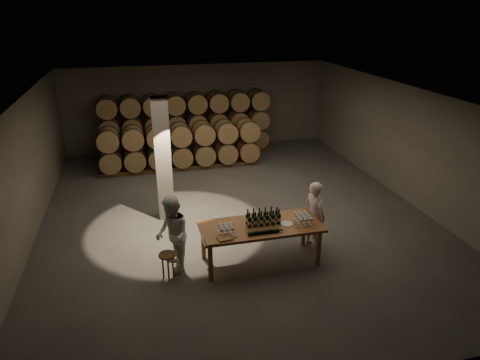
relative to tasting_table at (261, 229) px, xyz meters
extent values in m
plane|color=#4D4B48|center=(0.00, 2.50, -0.80)|extent=(12.00, 12.00, 0.00)
plane|color=#605E59|center=(0.00, 2.50, 2.40)|extent=(12.00, 12.00, 0.00)
plane|color=#676258|center=(0.00, 8.50, 0.80)|extent=(10.00, 0.00, 10.00)
plane|color=#676258|center=(0.00, -3.50, 0.80)|extent=(10.00, 0.00, 10.00)
plane|color=#676258|center=(-5.00, 2.50, 0.80)|extent=(0.00, 12.00, 12.00)
plane|color=#676258|center=(5.00, 2.50, 0.80)|extent=(0.00, 12.00, 12.00)
cube|color=slate|center=(-1.80, 2.70, 0.80)|extent=(0.40, 0.40, 3.20)
cylinder|color=brown|center=(-1.18, -0.43, -0.38)|extent=(0.10, 0.10, 0.84)
cylinder|color=brown|center=(1.18, -0.43, -0.38)|extent=(0.10, 0.10, 0.84)
cylinder|color=brown|center=(-1.18, 0.43, -0.38)|extent=(0.10, 0.10, 0.84)
cylinder|color=brown|center=(1.18, 0.43, -0.38)|extent=(0.10, 0.10, 0.84)
cube|color=brown|center=(0.00, 0.00, 0.07)|extent=(2.60, 1.10, 0.06)
cube|color=brown|center=(-0.57, 7.40, -0.74)|extent=(6.26, 0.10, 0.12)
cube|color=brown|center=(-0.57, 8.00, -0.74)|extent=(6.26, 0.10, 0.12)
cylinder|color=olive|center=(-3.30, 7.70, -0.33)|extent=(0.70, 0.95, 0.70)
cylinder|color=black|center=(-3.30, 7.44, -0.33)|extent=(0.73, 0.04, 0.73)
cylinder|color=black|center=(-3.30, 7.96, -0.33)|extent=(0.73, 0.04, 0.73)
cylinder|color=olive|center=(-2.52, 7.70, -0.33)|extent=(0.70, 0.95, 0.70)
cylinder|color=black|center=(-2.52, 7.44, -0.33)|extent=(0.73, 0.04, 0.73)
cylinder|color=black|center=(-2.52, 7.96, -0.33)|extent=(0.73, 0.04, 0.73)
cylinder|color=olive|center=(-1.74, 7.70, -0.33)|extent=(0.70, 0.95, 0.70)
cylinder|color=black|center=(-1.74, 7.44, -0.33)|extent=(0.73, 0.04, 0.73)
cylinder|color=black|center=(-1.74, 7.96, -0.33)|extent=(0.73, 0.04, 0.73)
cylinder|color=olive|center=(-0.96, 7.70, -0.33)|extent=(0.70, 0.95, 0.70)
cylinder|color=black|center=(-0.96, 7.44, -0.33)|extent=(0.73, 0.04, 0.73)
cylinder|color=black|center=(-0.96, 7.96, -0.33)|extent=(0.73, 0.04, 0.73)
cylinder|color=olive|center=(-0.18, 7.70, -0.33)|extent=(0.70, 0.95, 0.70)
cylinder|color=black|center=(-0.18, 7.44, -0.33)|extent=(0.73, 0.04, 0.73)
cylinder|color=black|center=(-0.18, 7.96, -0.33)|extent=(0.73, 0.04, 0.73)
cylinder|color=olive|center=(0.60, 7.70, -0.33)|extent=(0.70, 0.95, 0.70)
cylinder|color=black|center=(0.60, 7.44, -0.33)|extent=(0.73, 0.04, 0.73)
cylinder|color=black|center=(0.60, 7.96, -0.33)|extent=(0.73, 0.04, 0.73)
cylinder|color=olive|center=(1.38, 7.70, -0.33)|extent=(0.70, 0.95, 0.70)
cylinder|color=black|center=(1.38, 7.44, -0.33)|extent=(0.73, 0.04, 0.73)
cylinder|color=black|center=(1.38, 7.96, -0.33)|extent=(0.73, 0.04, 0.73)
cylinder|color=olive|center=(2.16, 7.70, -0.33)|extent=(0.70, 0.95, 0.70)
cylinder|color=black|center=(2.16, 7.44, -0.33)|extent=(0.73, 0.04, 0.73)
cylinder|color=black|center=(2.16, 7.96, -0.33)|extent=(0.73, 0.04, 0.73)
cylinder|color=olive|center=(-3.30, 7.70, 0.41)|extent=(0.70, 0.95, 0.70)
cylinder|color=black|center=(-3.30, 7.44, 0.41)|extent=(0.73, 0.04, 0.73)
cylinder|color=black|center=(-3.30, 7.96, 0.41)|extent=(0.73, 0.04, 0.73)
cylinder|color=olive|center=(-2.52, 7.70, 0.41)|extent=(0.70, 0.95, 0.70)
cylinder|color=black|center=(-2.52, 7.44, 0.41)|extent=(0.73, 0.04, 0.73)
cylinder|color=black|center=(-2.52, 7.96, 0.41)|extent=(0.73, 0.04, 0.73)
cylinder|color=olive|center=(-1.74, 7.70, 0.41)|extent=(0.70, 0.95, 0.70)
cylinder|color=black|center=(-1.74, 7.44, 0.41)|extent=(0.73, 0.04, 0.73)
cylinder|color=black|center=(-1.74, 7.96, 0.41)|extent=(0.73, 0.04, 0.73)
cylinder|color=olive|center=(-0.96, 7.70, 0.41)|extent=(0.70, 0.95, 0.70)
cylinder|color=black|center=(-0.96, 7.44, 0.41)|extent=(0.73, 0.04, 0.73)
cylinder|color=black|center=(-0.96, 7.96, 0.41)|extent=(0.73, 0.04, 0.73)
cylinder|color=olive|center=(-0.18, 7.70, 0.41)|extent=(0.70, 0.95, 0.70)
cylinder|color=black|center=(-0.18, 7.44, 0.41)|extent=(0.73, 0.04, 0.73)
cylinder|color=black|center=(-0.18, 7.96, 0.41)|extent=(0.73, 0.04, 0.73)
cylinder|color=olive|center=(0.60, 7.70, 0.41)|extent=(0.70, 0.95, 0.70)
cylinder|color=black|center=(0.60, 7.44, 0.41)|extent=(0.73, 0.04, 0.73)
cylinder|color=black|center=(0.60, 7.96, 0.41)|extent=(0.73, 0.04, 0.73)
cylinder|color=olive|center=(1.38, 7.70, 0.41)|extent=(0.70, 0.95, 0.70)
cylinder|color=black|center=(1.38, 7.44, 0.41)|extent=(0.73, 0.04, 0.73)
cylinder|color=black|center=(1.38, 7.96, 0.41)|extent=(0.73, 0.04, 0.73)
cylinder|color=olive|center=(2.16, 7.70, 0.41)|extent=(0.70, 0.95, 0.70)
cylinder|color=black|center=(2.16, 7.44, 0.41)|extent=(0.73, 0.04, 0.73)
cylinder|color=black|center=(2.16, 7.96, 0.41)|extent=(0.73, 0.04, 0.73)
cylinder|color=olive|center=(-3.30, 7.70, 1.15)|extent=(0.70, 0.95, 0.70)
cylinder|color=black|center=(-3.30, 7.44, 1.15)|extent=(0.73, 0.04, 0.73)
cylinder|color=black|center=(-3.30, 7.96, 1.15)|extent=(0.73, 0.04, 0.73)
cylinder|color=olive|center=(-2.52, 7.70, 1.15)|extent=(0.70, 0.95, 0.70)
cylinder|color=black|center=(-2.52, 7.44, 1.15)|extent=(0.73, 0.04, 0.73)
cylinder|color=black|center=(-2.52, 7.96, 1.15)|extent=(0.73, 0.04, 0.73)
cylinder|color=olive|center=(-1.74, 7.70, 1.15)|extent=(0.70, 0.95, 0.70)
cylinder|color=black|center=(-1.74, 7.44, 1.15)|extent=(0.73, 0.04, 0.73)
cylinder|color=black|center=(-1.74, 7.96, 1.15)|extent=(0.73, 0.04, 0.73)
cylinder|color=olive|center=(-0.96, 7.70, 1.15)|extent=(0.70, 0.95, 0.70)
cylinder|color=black|center=(-0.96, 7.44, 1.15)|extent=(0.73, 0.04, 0.73)
cylinder|color=black|center=(-0.96, 7.96, 1.15)|extent=(0.73, 0.04, 0.73)
cylinder|color=olive|center=(-0.18, 7.70, 1.15)|extent=(0.70, 0.95, 0.70)
cylinder|color=black|center=(-0.18, 7.44, 1.15)|extent=(0.73, 0.04, 0.73)
cylinder|color=black|center=(-0.18, 7.96, 1.15)|extent=(0.73, 0.04, 0.73)
cylinder|color=olive|center=(0.60, 7.70, 1.15)|extent=(0.70, 0.95, 0.70)
cylinder|color=black|center=(0.60, 7.44, 1.15)|extent=(0.73, 0.04, 0.73)
cylinder|color=black|center=(0.60, 7.96, 1.15)|extent=(0.73, 0.04, 0.73)
cylinder|color=olive|center=(1.38, 7.70, 1.15)|extent=(0.70, 0.95, 0.70)
cylinder|color=black|center=(1.38, 7.44, 1.15)|extent=(0.73, 0.04, 0.73)
cylinder|color=black|center=(1.38, 7.96, 1.15)|extent=(0.73, 0.04, 0.73)
cylinder|color=olive|center=(2.16, 7.70, 1.15)|extent=(0.70, 0.95, 0.70)
cylinder|color=black|center=(2.16, 7.44, 1.15)|extent=(0.73, 0.04, 0.73)
cylinder|color=black|center=(2.16, 7.96, 1.15)|extent=(0.73, 0.04, 0.73)
cube|color=brown|center=(-0.96, 6.00, -0.74)|extent=(5.48, 0.10, 0.12)
cube|color=brown|center=(-0.96, 6.60, -0.74)|extent=(5.48, 0.10, 0.12)
cylinder|color=olive|center=(-3.30, 6.30, -0.33)|extent=(0.70, 0.95, 0.70)
cylinder|color=black|center=(-3.30, 6.04, -0.33)|extent=(0.73, 0.04, 0.73)
cylinder|color=black|center=(-3.30, 6.56, -0.33)|extent=(0.73, 0.04, 0.73)
cylinder|color=olive|center=(-2.52, 6.30, -0.33)|extent=(0.70, 0.95, 0.70)
cylinder|color=black|center=(-2.52, 6.04, -0.33)|extent=(0.73, 0.04, 0.73)
cylinder|color=black|center=(-2.52, 6.56, -0.33)|extent=(0.73, 0.04, 0.73)
cylinder|color=olive|center=(-1.74, 6.30, -0.33)|extent=(0.70, 0.95, 0.70)
cylinder|color=black|center=(-1.74, 6.04, -0.33)|extent=(0.73, 0.04, 0.73)
cylinder|color=black|center=(-1.74, 6.56, -0.33)|extent=(0.73, 0.04, 0.73)
cylinder|color=olive|center=(-0.96, 6.30, -0.33)|extent=(0.70, 0.95, 0.70)
cylinder|color=black|center=(-0.96, 6.04, -0.33)|extent=(0.73, 0.04, 0.73)
cylinder|color=black|center=(-0.96, 6.56, -0.33)|extent=(0.73, 0.04, 0.73)
cylinder|color=olive|center=(-0.18, 6.30, -0.33)|extent=(0.70, 0.95, 0.70)
cylinder|color=black|center=(-0.18, 6.04, -0.33)|extent=(0.73, 0.04, 0.73)
cylinder|color=black|center=(-0.18, 6.56, -0.33)|extent=(0.73, 0.04, 0.73)
cylinder|color=olive|center=(0.60, 6.30, -0.33)|extent=(0.70, 0.95, 0.70)
cylinder|color=black|center=(0.60, 6.04, -0.33)|extent=(0.73, 0.04, 0.73)
cylinder|color=black|center=(0.60, 6.56, -0.33)|extent=(0.73, 0.04, 0.73)
cylinder|color=olive|center=(1.38, 6.30, -0.33)|extent=(0.70, 0.95, 0.70)
cylinder|color=black|center=(1.38, 6.04, -0.33)|extent=(0.73, 0.04, 0.73)
cylinder|color=black|center=(1.38, 6.56, -0.33)|extent=(0.73, 0.04, 0.73)
cylinder|color=olive|center=(-3.30, 6.30, 0.41)|extent=(0.70, 0.95, 0.70)
cylinder|color=black|center=(-3.30, 6.04, 0.41)|extent=(0.73, 0.04, 0.73)
cylinder|color=black|center=(-3.30, 6.56, 0.41)|extent=(0.73, 0.04, 0.73)
cylinder|color=olive|center=(-2.52, 6.30, 0.41)|extent=(0.70, 0.95, 0.70)
cylinder|color=black|center=(-2.52, 6.04, 0.41)|extent=(0.73, 0.04, 0.73)
cylinder|color=black|center=(-2.52, 6.56, 0.41)|extent=(0.73, 0.04, 0.73)
cylinder|color=olive|center=(-1.74, 6.30, 0.41)|extent=(0.70, 0.95, 0.70)
cylinder|color=black|center=(-1.74, 6.04, 0.41)|extent=(0.73, 0.04, 0.73)
cylinder|color=black|center=(-1.74, 6.56, 0.41)|extent=(0.73, 0.04, 0.73)
cylinder|color=olive|center=(-0.96, 6.30, 0.41)|extent=(0.70, 0.95, 0.70)
cylinder|color=black|center=(-0.96, 6.04, 0.41)|extent=(0.73, 0.04, 0.73)
cylinder|color=black|center=(-0.96, 6.56, 0.41)|extent=(0.73, 0.04, 0.73)
cylinder|color=olive|center=(-0.18, 6.30, 0.41)|extent=(0.70, 0.95, 0.70)
cylinder|color=black|center=(-0.18, 6.04, 0.41)|extent=(0.73, 0.04, 0.73)
cylinder|color=black|center=(-0.18, 6.56, 0.41)|extent=(0.73, 0.04, 0.73)
cylinder|color=olive|center=(0.60, 6.30, 0.41)|extent=(0.70, 0.95, 0.70)
cylinder|color=black|center=(0.60, 6.04, 0.41)|extent=(0.73, 0.04, 0.73)
cylinder|color=black|center=(0.60, 6.56, 0.41)|extent=(0.73, 0.04, 0.73)
cylinder|color=olive|center=(1.38, 6.30, 0.41)|extent=(0.70, 0.95, 0.70)
cylinder|color=black|center=(1.38, 6.04, 0.41)|extent=(0.73, 0.04, 0.73)
cylinder|color=black|center=(1.38, 6.56, 0.41)|extent=(0.73, 0.04, 0.73)
cylinder|color=black|center=(-0.26, -0.02, 0.22)|extent=(0.09, 0.09, 0.24)
cylinder|color=silver|center=(-0.26, -0.02, 0.21)|extent=(0.09, 0.09, 0.07)
cylinder|color=black|center=(-0.26, -0.02, 0.39)|extent=(0.03, 0.03, 0.10)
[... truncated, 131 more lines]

